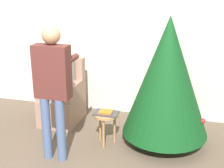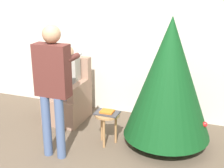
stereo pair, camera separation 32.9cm
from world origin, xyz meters
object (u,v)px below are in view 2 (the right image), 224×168
armchair (68,99)px  side_stool (107,119)px  christmas_tree (169,78)px  person_standing (53,80)px  person_seated (67,81)px

armchair → side_stool: armchair is taller
christmas_tree → armchair: size_ratio=1.77×
armchair → person_standing: person_standing is taller
christmas_tree → side_stool: (-0.81, -0.27, -0.63)m
christmas_tree → person_seated: christmas_tree is taller
armchair → person_seated: 0.34m
armchair → side_stool: 1.11m
christmas_tree → side_stool: bearing=-161.4°
christmas_tree → person_seated: size_ratio=1.47×
person_standing → side_stool: size_ratio=3.72×
person_seated → side_stool: 1.14m
armchair → christmas_tree: bearing=-10.1°
christmas_tree → person_seated: 1.81m
christmas_tree → person_standing: (-1.37, -0.79, 0.07)m
person_seated → person_standing: person_standing is taller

